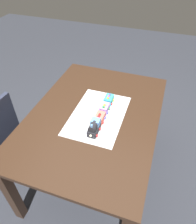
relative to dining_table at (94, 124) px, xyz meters
name	(u,v)px	position (x,y,z in m)	size (l,w,h in m)	color
ground_plane	(95,168)	(0.00, 0.00, -0.63)	(8.00, 8.00, 0.00)	#2D3038
dining_table	(94,124)	(0.00, 0.00, 0.00)	(1.40, 1.00, 0.74)	#382316
cake_board	(98,115)	(0.00, -0.03, 0.11)	(0.60, 0.40, 0.00)	silver
cake_locomotive	(94,127)	(-0.19, -0.07, 0.16)	(0.14, 0.08, 0.12)	#232328
cake_car_tanker_coral	(100,118)	(-0.06, -0.07, 0.14)	(0.10, 0.08, 0.07)	#F27260
cake_car_gondola_lavender	(104,108)	(0.06, -0.07, 0.14)	(0.10, 0.08, 0.07)	#AD84E0
cake_car_caboose_turquoise	(109,99)	(0.18, -0.07, 0.14)	(0.10, 0.08, 0.07)	#38B7C6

